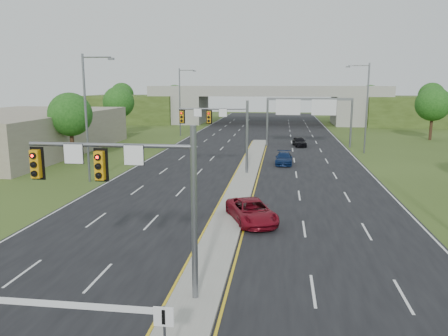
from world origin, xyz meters
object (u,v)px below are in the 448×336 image
sign_gantry (308,108)px  car_far_b (284,158)px  signal_mast_near (135,184)px  signal_mast_far (223,125)px  keep_right_sign (164,328)px  car_far_a (252,211)px  overpass (267,107)px  car_far_c (299,142)px

sign_gantry → car_far_b: sign_gantry is taller
sign_gantry → car_far_b: (-3.17, -14.01, -4.59)m
signal_mast_near → signal_mast_far: size_ratio=1.00×
keep_right_sign → car_far_a: keep_right_sign is taller
keep_right_sign → overpass: bearing=90.0°
signal_mast_far → overpass: bearing=87.6°
signal_mast_near → sign_gantry: (8.95, 44.99, 0.51)m
signal_mast_near → signal_mast_far: bearing=90.0°
overpass → car_far_c: overpass is taller
signal_mast_far → keep_right_sign: signal_mast_far is taller
car_far_b → sign_gantry: bearing=78.2°
keep_right_sign → sign_gantry: 50.04m
keep_right_sign → sign_gantry: (6.68, 49.45, 3.72)m
signal_mast_near → signal_mast_far: 25.00m
signal_mast_near → car_far_b: (5.78, 30.98, -4.07)m
car_far_c → sign_gantry: bearing=-15.4°
car_far_c → signal_mast_near: bearing=-108.4°
car_far_a → car_far_b: car_far_a is taller
car_far_a → signal_mast_far: bearing=83.2°
signal_mast_far → car_far_b: 9.26m
signal_mast_near → car_far_c: size_ratio=1.81×
signal_mast_near → car_far_c: signal_mast_near is taller
signal_mast_near → sign_gantry: 45.88m
signal_mast_far → car_far_a: size_ratio=1.39×
sign_gantry → overpass: size_ratio=0.14×
signal_mast_near → keep_right_sign: (2.26, -4.45, -3.21)m
sign_gantry → car_far_b: size_ratio=2.66×
signal_mast_near → keep_right_sign: size_ratio=3.18×
signal_mast_near → keep_right_sign: 5.94m
overpass → car_far_a: size_ratio=15.94×
car_far_a → car_far_b: (2.02, 20.52, -0.07)m
keep_right_sign → car_far_b: bearing=84.3°
overpass → car_far_b: size_ratio=18.41×
signal_mast_far → keep_right_sign: size_ratio=3.18×
overpass → car_far_b: (3.52, -49.09, -2.90)m
signal_mast_far → car_far_b: signal_mast_far is taller
overpass → car_far_a: (1.50, -69.61, -2.84)m
signal_mast_far → car_far_a: bearing=-75.5°
sign_gantry → car_far_c: 4.67m
sign_gantry → car_far_c: size_ratio=3.00×
sign_gantry → car_far_b: 15.08m
signal_mast_far → sign_gantry: 21.91m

